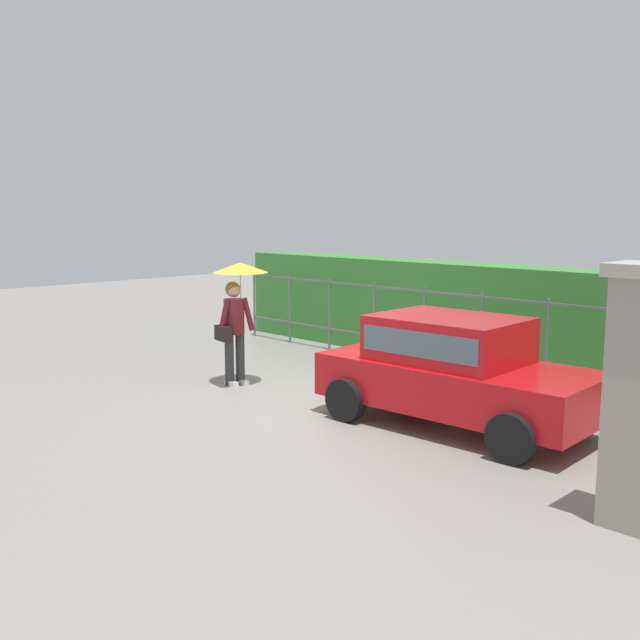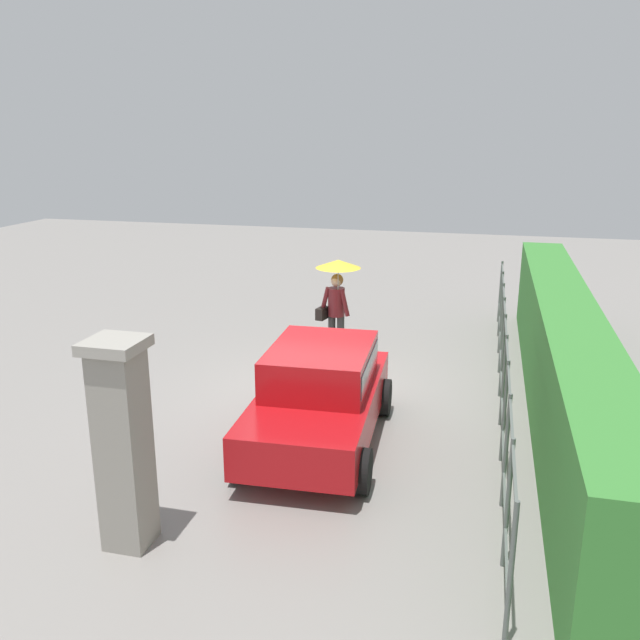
{
  "view_description": "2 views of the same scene",
  "coord_description": "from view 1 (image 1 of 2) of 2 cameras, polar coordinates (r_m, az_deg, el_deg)",
  "views": [
    {
      "loc": [
        7.24,
        -7.36,
        2.87
      ],
      "look_at": [
        -0.49,
        0.31,
        1.22
      ],
      "focal_mm": 40.37,
      "sensor_mm": 36.0,
      "label": 1
    },
    {
      "loc": [
        10.63,
        2.78,
        4.51
      ],
      "look_at": [
        -0.42,
        -0.02,
        1.24
      ],
      "focal_mm": 37.24,
      "sensor_mm": 36.0,
      "label": 2
    }
  ],
  "objects": [
    {
      "name": "car",
      "position": [
        9.81,
        10.56,
        -3.68
      ],
      "size": [
        3.8,
        1.99,
        1.48
      ],
      "rotation": [
        0.0,
        0.0,
        0.04
      ],
      "color": "#B71116",
      "rests_on": "ground"
    },
    {
      "name": "pedestrian",
      "position": [
        11.88,
        -6.63,
        1.65
      ],
      "size": [
        0.9,
        0.9,
        2.04
      ],
      "rotation": [
        0.0,
        0.0,
        -0.21
      ],
      "color": "#333333",
      "rests_on": "ground"
    },
    {
      "name": "fence_section",
      "position": [
        12.99,
        10.38,
        -0.58
      ],
      "size": [
        11.03,
        0.05,
        1.5
      ],
      "color": "#59605B",
      "rests_on": "ground"
    },
    {
      "name": "gate_pillar",
      "position": [
        7.09,
        23.97,
        -5.4
      ],
      "size": [
        0.6,
        0.6,
        2.42
      ],
      "color": "gray",
      "rests_on": "ground"
    },
    {
      "name": "ground_plane",
      "position": [
        10.72,
        0.71,
        -6.91
      ],
      "size": [
        40.0,
        40.0,
        0.0
      ],
      "primitive_type": "plane",
      "color": "gray"
    },
    {
      "name": "hedge_row",
      "position": [
        13.71,
        12.57,
        0.36
      ],
      "size": [
        11.98,
        0.9,
        1.9
      ],
      "primitive_type": "cube",
      "color": "#387F33",
      "rests_on": "ground"
    }
  ]
}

